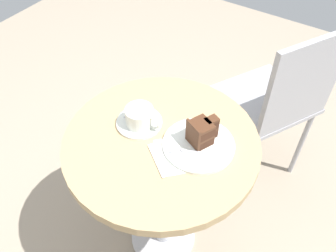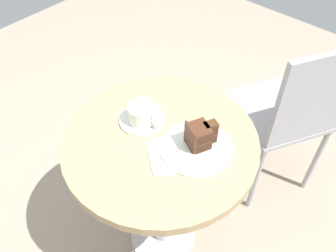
# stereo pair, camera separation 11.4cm
# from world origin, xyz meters

# --- Properties ---
(ground_plane) EXTENTS (4.40, 4.40, 0.01)m
(ground_plane) POSITION_xyz_m (0.00, 0.00, -0.01)
(ground_plane) COLOR gray
(ground_plane) RESTS_ON ground
(cafe_table) EXTENTS (0.65, 0.65, 0.69)m
(cafe_table) POSITION_xyz_m (0.00, 0.00, 0.56)
(cafe_table) COLOR tan
(cafe_table) RESTS_ON ground
(saucer) EXTENTS (0.16, 0.16, 0.01)m
(saucer) POSITION_xyz_m (-0.10, 0.02, 0.69)
(saucer) COLOR silver
(saucer) RESTS_ON cafe_table
(coffee_cup) EXTENTS (0.13, 0.09, 0.06)m
(coffee_cup) POSITION_xyz_m (-0.09, 0.02, 0.73)
(coffee_cup) COLOR silver
(coffee_cup) RESTS_ON saucer
(teaspoon) EXTENTS (0.06, 0.09, 0.00)m
(teaspoon) POSITION_xyz_m (-0.13, 0.06, 0.70)
(teaspoon) COLOR #B7B7BC
(teaspoon) RESTS_ON saucer
(cake_plate) EXTENTS (0.23, 0.23, 0.01)m
(cake_plate) POSITION_xyz_m (0.12, 0.04, 0.69)
(cake_plate) COLOR silver
(cake_plate) RESTS_ON cafe_table
(cake_slice) EXTENTS (0.09, 0.11, 0.09)m
(cake_slice) POSITION_xyz_m (0.11, 0.06, 0.74)
(cake_slice) COLOR #422619
(cake_slice) RESTS_ON cake_plate
(fork) EXTENTS (0.14, 0.08, 0.00)m
(fork) POSITION_xyz_m (0.10, -0.01, 0.70)
(fork) COLOR #B7B7BC
(fork) RESTS_ON cake_plate
(napkin) EXTENTS (0.22, 0.22, 0.00)m
(napkin) POSITION_xyz_m (0.08, -0.02, 0.69)
(napkin) COLOR silver
(napkin) RESTS_ON cafe_table
(cafe_chair) EXTENTS (0.52, 0.52, 0.88)m
(cafe_chair) POSITION_xyz_m (0.21, 0.59, 0.53)
(cafe_chair) COLOR #9E9EA3
(cafe_chair) RESTS_ON ground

